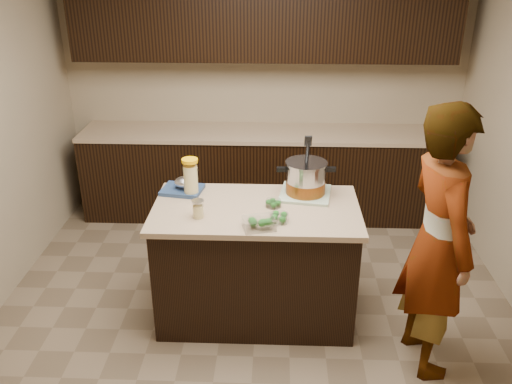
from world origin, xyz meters
TOP-DOWN VIEW (x-y plane):
  - ground_plane at (0.00, 0.00)m, footprint 4.00×4.00m
  - room_shell at (0.00, 0.00)m, footprint 4.04×4.04m
  - back_cabinets at (0.00, 1.74)m, footprint 3.60×0.63m
  - island at (0.00, 0.00)m, footprint 1.46×0.81m
  - dish_towel at (0.36, 0.23)m, footprint 0.41×0.41m
  - stock_pot at (0.36, 0.22)m, footprint 0.43×0.32m
  - lemonade_pitcher at (-0.48, 0.18)m, footprint 0.12×0.12m
  - mason_jar at (-0.38, -0.16)m, footprint 0.10×0.10m
  - broccoli_tub_left at (0.12, 0.02)m, footprint 0.13×0.13m
  - broccoli_tub_right at (0.16, -0.21)m, footprint 0.16×0.16m
  - broccoli_tub_rect at (0.03, -0.30)m, footprint 0.24×0.20m
  - blue_tray at (-0.55, 0.25)m, footprint 0.33×0.28m
  - person at (1.15, -0.45)m, footprint 0.54×0.72m

SIDE VIEW (x-z plane):
  - ground_plane at x=0.00m, z-range 0.00..0.00m
  - island at x=0.00m, z-range 0.00..0.90m
  - person at x=1.15m, z-range 0.00..1.80m
  - dish_towel at x=0.36m, z-range 0.90..0.92m
  - broccoli_tub_left at x=0.12m, z-range 0.90..0.95m
  - broccoli_tub_right at x=0.16m, z-range 0.90..0.96m
  - broccoli_tub_rect at x=0.03m, z-range 0.90..0.97m
  - blue_tray at x=-0.55m, z-range 0.88..0.99m
  - back_cabinets at x=0.00m, z-range -0.22..2.10m
  - mason_jar at x=-0.38m, z-range 0.89..1.03m
  - stock_pot at x=0.36m, z-range 0.80..1.24m
  - lemonade_pitcher at x=-0.48m, z-range 0.89..1.18m
  - room_shell at x=0.00m, z-range 0.35..3.07m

